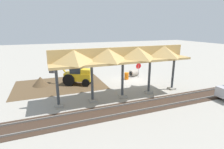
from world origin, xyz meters
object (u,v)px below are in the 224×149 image
(backhoe, at_px, (77,74))
(traffic_barrel, at_px, (126,76))
(stop_sign, at_px, (138,68))
(concrete_pipe, at_px, (134,73))

(backhoe, relative_size, traffic_barrel, 5.51)
(stop_sign, xyz_separation_m, concrete_pipe, (0.13, -1.00, -1.00))
(concrete_pipe, xyz_separation_m, traffic_barrel, (1.65, 1.05, 0.01))
(concrete_pipe, height_order, traffic_barrel, traffic_barrel)
(backhoe, relative_size, concrete_pipe, 3.72)
(stop_sign, distance_m, traffic_barrel, 2.04)
(stop_sign, xyz_separation_m, traffic_barrel, (1.78, 0.05, -0.99))
(backhoe, distance_m, traffic_barrel, 6.48)
(backhoe, distance_m, concrete_pipe, 8.16)
(stop_sign, bearing_deg, concrete_pipe, -82.80)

